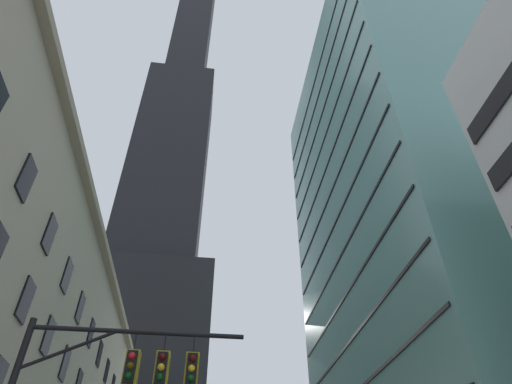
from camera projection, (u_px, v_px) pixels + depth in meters
dark_skyscraper at (162, 212)px, 109.61m from camera, size 27.49×27.49×225.01m
glass_office_midrise at (421, 222)px, 46.30m from camera, size 18.99×32.03×58.42m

